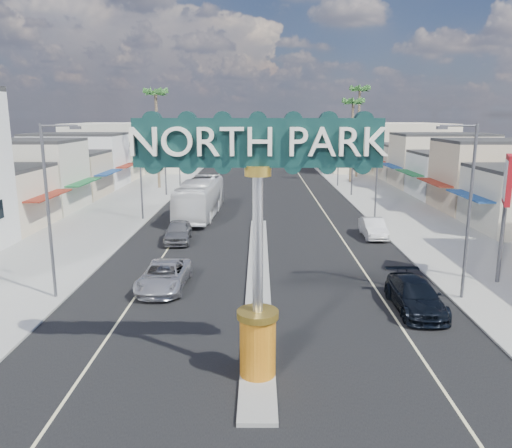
{
  "coord_description": "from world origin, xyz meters",
  "views": [
    {
      "loc": [
        0.04,
        -14.61,
        9.41
      ],
      "look_at": [
        -0.11,
        10.04,
        4.01
      ],
      "focal_mm": 35.0,
      "sensor_mm": 36.0,
      "label": 1
    }
  ],
  "objects_px": {
    "streetlight_r_mid": "(375,165)",
    "palm_right_mid": "(353,106)",
    "gateway_sign": "(258,220)",
    "traffic_signal_left": "(180,160)",
    "suv_left": "(164,276)",
    "streetlight_l_mid": "(142,165)",
    "bank_pylon_sign": "(507,187)",
    "streetlight_r_near": "(467,204)",
    "palm_right_far": "(360,94)",
    "suv_right": "(415,296)",
    "streetlight_l_far": "(180,148)",
    "streetlight_r_far": "(338,148)",
    "traffic_signal_right": "(337,160)",
    "car_parked_right": "(373,228)",
    "car_parked_left": "(178,231)",
    "city_bus": "(200,198)",
    "palm_left_far": "(156,98)",
    "streetlight_l_near": "(51,203)"
  },
  "relations": [
    {
      "from": "palm_right_mid",
      "to": "gateway_sign",
      "type": "bearing_deg",
      "value": -103.53
    },
    {
      "from": "gateway_sign",
      "to": "streetlight_l_far",
      "type": "distance_m",
      "value": 51.1
    },
    {
      "from": "streetlight_l_near",
      "to": "car_parked_right",
      "type": "relative_size",
      "value": 1.99
    },
    {
      "from": "streetlight_r_mid",
      "to": "suv_right",
      "type": "height_order",
      "value": "streetlight_r_mid"
    },
    {
      "from": "car_parked_left",
      "to": "city_bus",
      "type": "bearing_deg",
      "value": 82.67
    },
    {
      "from": "palm_right_mid",
      "to": "car_parked_left",
      "type": "bearing_deg",
      "value": -119.3
    },
    {
      "from": "traffic_signal_right",
      "to": "streetlight_l_mid",
      "type": "bearing_deg",
      "value": -144.5
    },
    {
      "from": "gateway_sign",
      "to": "palm_right_mid",
      "type": "distance_m",
      "value": 55.76
    },
    {
      "from": "suv_left",
      "to": "car_parked_left",
      "type": "distance_m",
      "value": 10.44
    },
    {
      "from": "streetlight_r_mid",
      "to": "palm_right_mid",
      "type": "distance_m",
      "value": 26.71
    },
    {
      "from": "streetlight_r_mid",
      "to": "car_parked_left",
      "type": "distance_m",
      "value": 18.85
    },
    {
      "from": "traffic_signal_right",
      "to": "streetlight_r_near",
      "type": "xyz_separation_m",
      "value": [
        1.25,
        -33.99,
        0.79
      ]
    },
    {
      "from": "streetlight_r_mid",
      "to": "streetlight_r_far",
      "type": "height_order",
      "value": "same"
    },
    {
      "from": "streetlight_l_mid",
      "to": "streetlight_l_far",
      "type": "height_order",
      "value": "same"
    },
    {
      "from": "traffic_signal_right",
      "to": "bank_pylon_sign",
      "type": "height_order",
      "value": "bank_pylon_sign"
    },
    {
      "from": "streetlight_r_far",
      "to": "car_parked_right",
      "type": "bearing_deg",
      "value": -92.88
    },
    {
      "from": "gateway_sign",
      "to": "streetlight_r_far",
      "type": "bearing_deg",
      "value": 78.22
    },
    {
      "from": "traffic_signal_right",
      "to": "streetlight_r_far",
      "type": "distance_m",
      "value": 8.14
    },
    {
      "from": "gateway_sign",
      "to": "city_bus",
      "type": "height_order",
      "value": "gateway_sign"
    },
    {
      "from": "streetlight_r_far",
      "to": "car_parked_right",
      "type": "distance_m",
      "value": 28.83
    },
    {
      "from": "streetlight_r_near",
      "to": "palm_right_far",
      "type": "xyz_separation_m",
      "value": [
        4.57,
        52.0,
        7.32
      ]
    },
    {
      "from": "traffic_signal_left",
      "to": "streetlight_r_mid",
      "type": "height_order",
      "value": "streetlight_r_mid"
    },
    {
      "from": "streetlight_l_near",
      "to": "streetlight_l_mid",
      "type": "xyz_separation_m",
      "value": [
        0.0,
        20.0,
        0.0
      ]
    },
    {
      "from": "traffic_signal_left",
      "to": "traffic_signal_right",
      "type": "xyz_separation_m",
      "value": [
        18.37,
        0.0,
        0.0
      ]
    },
    {
      "from": "streetlight_r_near",
      "to": "suv_right",
      "type": "distance_m",
      "value": 5.31
    },
    {
      "from": "suv_right",
      "to": "streetlight_r_near",
      "type": "bearing_deg",
      "value": 28.01
    },
    {
      "from": "streetlight_l_near",
      "to": "palm_right_mid",
      "type": "height_order",
      "value": "palm_right_mid"
    },
    {
      "from": "traffic_signal_right",
      "to": "car_parked_left",
      "type": "bearing_deg",
      "value": -124.75
    },
    {
      "from": "streetlight_r_near",
      "to": "palm_right_far",
      "type": "relative_size",
      "value": 0.64
    },
    {
      "from": "gateway_sign",
      "to": "bank_pylon_sign",
      "type": "xyz_separation_m",
      "value": [
        13.6,
        10.49,
        -0.38
      ]
    },
    {
      "from": "city_bus",
      "to": "palm_right_far",
      "type": "bearing_deg",
      "value": 58.56
    },
    {
      "from": "bank_pylon_sign",
      "to": "suv_left",
      "type": "bearing_deg",
      "value": -155.45
    },
    {
      "from": "palm_right_mid",
      "to": "suv_left",
      "type": "xyz_separation_m",
      "value": [
        -18.2,
        -44.42,
        -9.87
      ]
    },
    {
      "from": "streetlight_l_mid",
      "to": "bank_pylon_sign",
      "type": "height_order",
      "value": "streetlight_l_mid"
    },
    {
      "from": "streetlight_r_far",
      "to": "palm_right_far",
      "type": "height_order",
      "value": "palm_right_far"
    },
    {
      "from": "streetlight_l_near",
      "to": "car_parked_left",
      "type": "relative_size",
      "value": 1.91
    },
    {
      "from": "gateway_sign",
      "to": "traffic_signal_left",
      "type": "height_order",
      "value": "gateway_sign"
    },
    {
      "from": "palm_right_far",
      "to": "bank_pylon_sign",
      "type": "height_order",
      "value": "palm_right_far"
    },
    {
      "from": "palm_right_far",
      "to": "suv_right",
      "type": "relative_size",
      "value": 2.71
    },
    {
      "from": "palm_left_far",
      "to": "city_bus",
      "type": "distance_m",
      "value": 22.04
    },
    {
      "from": "palm_right_mid",
      "to": "car_parked_right",
      "type": "height_order",
      "value": "palm_right_mid"
    },
    {
      "from": "traffic_signal_left",
      "to": "streetlight_r_far",
      "type": "bearing_deg",
      "value": 22.2
    },
    {
      "from": "streetlight_r_far",
      "to": "car_parked_right",
      "type": "height_order",
      "value": "streetlight_r_far"
    },
    {
      "from": "palm_right_far",
      "to": "city_bus",
      "type": "xyz_separation_m",
      "value": [
        -20.53,
        -30.3,
        -10.64
      ]
    },
    {
      "from": "streetlight_r_far",
      "to": "palm_right_mid",
      "type": "distance_m",
      "value": 7.3
    },
    {
      "from": "traffic_signal_right",
      "to": "car_parked_right",
      "type": "bearing_deg",
      "value": -90.52
    },
    {
      "from": "streetlight_l_mid",
      "to": "car_parked_right",
      "type": "xyz_separation_m",
      "value": [
        19.43,
        -6.47,
        -4.32
      ]
    },
    {
      "from": "streetlight_l_far",
      "to": "palm_right_mid",
      "type": "height_order",
      "value": "palm_right_mid"
    },
    {
      "from": "streetlight_l_near",
      "to": "traffic_signal_right",
      "type": "bearing_deg",
      "value": 60.01
    },
    {
      "from": "streetlight_l_mid",
      "to": "bank_pylon_sign",
      "type": "bearing_deg",
      "value": -36.1
    }
  ]
}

